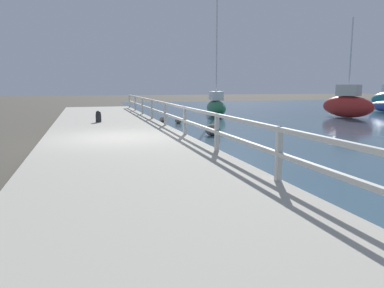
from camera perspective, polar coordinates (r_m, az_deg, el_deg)
ground_plane at (r=12.51m, az=-11.21°, el=-0.09°), size 120.00×120.00×0.00m
dock_walkway at (r=12.49m, az=-11.22°, el=0.46°), size 4.74×36.00×0.24m
railing at (r=12.79m, az=-1.11°, el=4.37°), size 0.10×32.50×0.97m
boulder_far_strip at (r=19.96m, az=-4.46°, el=3.80°), size 0.37×0.33×0.28m
boulder_downstream at (r=14.46m, az=3.17°, el=2.18°), size 0.60×0.54×0.45m
boulder_upstream at (r=19.01m, az=-2.09°, el=3.55°), size 0.36×0.32×0.27m
mooring_bollard at (r=17.69m, az=-14.07°, el=4.08°), size 0.25×0.25×0.53m
sailboat_green at (r=23.78m, az=3.68°, el=5.85°), size 1.39×3.50×7.44m
sailboat_red at (r=24.29m, az=22.63°, el=5.61°), size 2.05×3.41×5.80m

